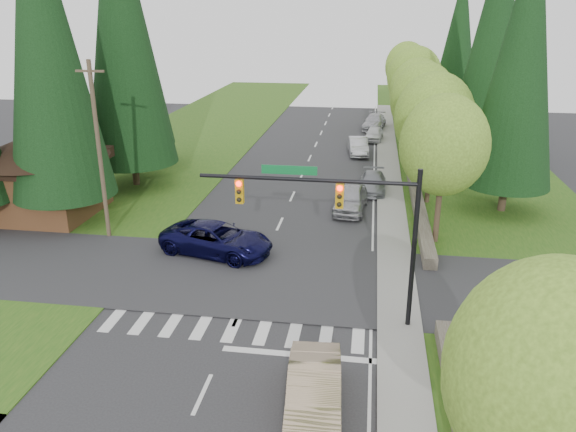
% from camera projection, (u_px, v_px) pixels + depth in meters
% --- Properties ---
extents(ground, '(120.00, 120.00, 0.00)m').
position_uv_depth(ground, '(210.00, 376.00, 20.22)').
color(ground, '#28282B').
rests_on(ground, ground).
extents(grass_east, '(14.00, 110.00, 0.06)m').
position_uv_depth(grass_east, '(485.00, 210.00, 36.97)').
color(grass_east, '#265215').
rests_on(grass_east, ground).
extents(grass_west, '(14.00, 110.00, 0.06)m').
position_uv_depth(grass_west, '(113.00, 192.00, 40.58)').
color(grass_west, '#265215').
rests_on(grass_west, ground).
extents(cross_street, '(120.00, 8.00, 0.10)m').
position_uv_depth(cross_street, '(255.00, 278.00, 27.65)').
color(cross_street, '#28282B').
rests_on(cross_street, ground).
extents(sidewalk_east, '(1.80, 80.00, 0.13)m').
position_uv_depth(sidewalk_east, '(391.00, 196.00, 39.66)').
color(sidewalk_east, gray).
rests_on(sidewalk_east, ground).
extents(curb_east, '(0.20, 80.00, 0.13)m').
position_uv_depth(curb_east, '(379.00, 195.00, 39.78)').
color(curb_east, gray).
rests_on(curb_east, ground).
extents(stone_wall_north, '(0.70, 40.00, 0.70)m').
position_uv_depth(stone_wall_north, '(409.00, 164.00, 46.75)').
color(stone_wall_north, '#4C4438').
rests_on(stone_wall_north, ground).
extents(traffic_signal, '(8.70, 0.37, 6.80)m').
position_uv_depth(traffic_signal, '(343.00, 211.00, 22.07)').
color(traffic_signal, black).
rests_on(traffic_signal, ground).
extents(brown_building, '(8.40, 8.40, 5.40)m').
position_uv_depth(brown_building, '(42.00, 167.00, 35.14)').
color(brown_building, '#4C2D19').
rests_on(brown_building, ground).
extents(utility_pole, '(1.60, 0.24, 10.00)m').
position_uv_depth(utility_pole, '(99.00, 150.00, 30.90)').
color(utility_pole, '#473828').
rests_on(utility_pole, ground).
extents(decid_tree_0, '(4.80, 4.80, 8.37)m').
position_uv_depth(decid_tree_0, '(444.00, 145.00, 30.00)').
color(decid_tree_0, '#38281C').
rests_on(decid_tree_0, ground).
extents(decid_tree_1, '(5.20, 5.20, 8.80)m').
position_uv_depth(decid_tree_1, '(434.00, 118.00, 36.42)').
color(decid_tree_1, '#38281C').
rests_on(decid_tree_1, ground).
extents(decid_tree_2, '(5.00, 5.00, 8.82)m').
position_uv_depth(decid_tree_2, '(423.00, 100.00, 42.89)').
color(decid_tree_2, '#38281C').
rests_on(decid_tree_2, ground).
extents(decid_tree_3, '(5.00, 5.00, 8.55)m').
position_uv_depth(decid_tree_3, '(418.00, 91.00, 49.47)').
color(decid_tree_3, '#38281C').
rests_on(decid_tree_3, ground).
extents(decid_tree_4, '(5.40, 5.40, 9.18)m').
position_uv_depth(decid_tree_4, '(415.00, 78.00, 55.81)').
color(decid_tree_4, '#38281C').
rests_on(decid_tree_4, ground).
extents(decid_tree_5, '(4.80, 4.80, 8.30)m').
position_uv_depth(decid_tree_5, '(408.00, 75.00, 62.52)').
color(decid_tree_5, '#38281C').
rests_on(decid_tree_5, ground).
extents(decid_tree_6, '(5.20, 5.20, 8.86)m').
position_uv_depth(decid_tree_6, '(407.00, 66.00, 68.89)').
color(decid_tree_6, '#38281C').
rests_on(decid_tree_6, ground).
extents(decid_tree_south, '(4.60, 4.60, 7.92)m').
position_uv_depth(decid_tree_south, '(555.00, 380.00, 11.54)').
color(decid_tree_south, '#38281C').
rests_on(decid_tree_south, ground).
extents(conifer_w_a, '(6.12, 6.12, 19.80)m').
position_uv_depth(conifer_w_a, '(45.00, 41.00, 31.29)').
color(conifer_w_a, '#38281C').
rests_on(conifer_w_a, ground).
extents(conifer_w_b, '(5.44, 5.44, 17.80)m').
position_uv_depth(conifer_w_b, '(38.00, 54.00, 35.76)').
color(conifer_w_b, '#38281C').
rests_on(conifer_w_b, ground).
extents(conifer_w_c, '(6.46, 6.46, 20.80)m').
position_uv_depth(conifer_w_c, '(122.00, 27.00, 38.40)').
color(conifer_w_c, '#38281C').
rests_on(conifer_w_c, ground).
extents(conifer_w_e, '(5.78, 5.78, 18.80)m').
position_uv_depth(conifer_w_e, '(131.00, 38.00, 44.59)').
color(conifer_w_e, '#38281C').
rests_on(conifer_w_e, ground).
extents(conifer_e_a, '(5.44, 5.44, 17.80)m').
position_uv_depth(conifer_e_a, '(522.00, 57.00, 33.45)').
color(conifer_e_a, '#38281C').
rests_on(conifer_e_a, ground).
extents(conifer_e_b, '(6.12, 6.12, 19.80)m').
position_uv_depth(conifer_e_b, '(496.00, 31.00, 45.96)').
color(conifer_e_b, '#38281C').
rests_on(conifer_e_b, ground).
extents(conifer_e_c, '(5.10, 5.10, 16.80)m').
position_uv_depth(conifer_e_c, '(458.00, 41.00, 59.61)').
color(conifer_e_c, '#38281C').
rests_on(conifer_e_c, ground).
extents(sedan_champagne, '(2.09, 5.06, 1.63)m').
position_uv_depth(sedan_champagne, '(314.00, 392.00, 18.11)').
color(sedan_champagne, tan).
rests_on(sedan_champagne, ground).
extents(suv_navy, '(6.60, 4.23, 1.69)m').
position_uv_depth(suv_navy, '(217.00, 239.00, 30.11)').
color(suv_navy, black).
rests_on(suv_navy, ground).
extents(parked_car_a, '(2.32, 4.94, 1.63)m').
position_uv_depth(parked_car_a, '(351.00, 199.00, 36.57)').
color(parked_car_a, '#A1A2A6').
rests_on(parked_car_a, ground).
extents(parked_car_b, '(1.93, 4.57, 1.32)m').
position_uv_depth(parked_car_b, '(373.00, 183.00, 40.59)').
color(parked_car_b, gray).
rests_on(parked_car_b, ground).
extents(parked_car_c, '(2.10, 4.82, 1.54)m').
position_uv_depth(parked_car_c, '(358.00, 146.00, 50.94)').
color(parked_car_c, '#B0B0B5').
rests_on(parked_car_c, ground).
extents(parked_car_d, '(2.01, 4.18, 1.38)m').
position_uv_depth(parked_car_d, '(374.00, 134.00, 56.33)').
color(parked_car_d, white).
rests_on(parked_car_d, ground).
extents(parked_car_e, '(2.79, 5.65, 1.58)m').
position_uv_depth(parked_car_e, '(374.00, 122.00, 61.75)').
color(parked_car_e, '#ADADB2').
rests_on(parked_car_e, ground).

